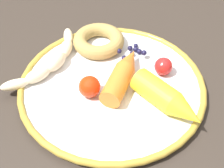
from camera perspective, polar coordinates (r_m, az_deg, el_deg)
dining_table at (r=0.67m, az=-0.72°, el=-2.89°), size 1.07×0.78×0.70m
plate at (r=0.57m, az=-0.00°, el=-0.20°), size 0.35×0.35×0.02m
banana at (r=0.61m, az=-11.32°, el=4.30°), size 0.21×0.09×0.03m
carrot_orange at (r=0.56m, az=2.01°, el=1.92°), size 0.14×0.08×0.04m
carrot_yellow at (r=0.52m, az=10.37°, el=-2.85°), size 0.06×0.14×0.04m
donut at (r=0.64m, az=-2.50°, el=8.08°), size 0.12×0.12×0.03m
blueberry_pile at (r=0.62m, az=3.97°, el=6.08°), size 0.06×0.05×0.02m
tomato_near at (r=0.58m, az=9.57°, el=3.27°), size 0.03×0.03×0.03m
tomato_mid at (r=0.54m, az=-4.22°, el=-0.51°), size 0.04×0.04×0.04m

